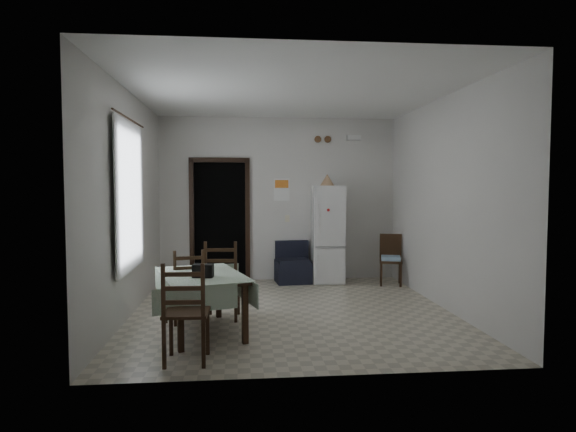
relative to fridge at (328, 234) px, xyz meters
The scene contains 25 objects.
ground 2.27m from the fridge, 113.37° to the right, with size 4.50×4.50×0.00m, color #B5AC93.
ceiling 2.94m from the fridge, 113.37° to the right, with size 4.20×4.50×0.02m, color white, non-canonical shape.
wall_back 1.08m from the fridge, 159.00° to the left, with size 4.20×0.02×2.90m, color silver, non-canonical shape.
wall_front 4.31m from the fridge, 101.28° to the right, with size 4.20×0.02×2.90m, color silver, non-canonical shape.
wall_left 3.56m from the fridge, 146.66° to the right, with size 0.02×4.50×2.90m, color silver, non-canonical shape.
wall_right 2.39m from the fridge, 56.73° to the right, with size 0.02×4.50×2.90m, color silver, non-canonical shape.
doorway 1.97m from the fridge, 164.48° to the left, with size 1.06×0.52×2.22m.
window_recess 3.73m from the fridge, 144.48° to the right, with size 0.10×1.20×1.60m, color silver.
curtain 3.65m from the fridge, 143.46° to the right, with size 0.02×1.45×1.85m, color beige.
curtain_rod 3.93m from the fridge, 143.36° to the right, with size 0.02×0.02×1.60m, color black.
calendar 1.14m from the fridge, 158.55° to the left, with size 0.28×0.02×0.40m, color white.
calendar_image 1.21m from the fridge, 158.93° to the left, with size 0.24×0.01×0.14m, color orange.
light_switch 0.79m from the fridge, 155.75° to the left, with size 0.08×0.02×0.12m, color beige.
vent_left 1.71m from the fridge, 113.69° to the left, with size 0.12×0.12×0.03m, color brown.
vent_right 1.70m from the fridge, 81.39° to the left, with size 0.12×0.12×0.03m, color brown.
emergency_light 1.80m from the fridge, 28.48° to the left, with size 0.25×0.07×0.09m, color white.
fridge is the anchor object (origin of this frame).
tan_cone 0.95m from the fridge, 111.01° to the right, with size 0.24×0.24×0.20m, color tan.
navy_seat 0.78m from the fridge, behind, with size 0.59×0.57×0.71m, color black, non-canonical shape.
corner_chair 1.16m from the fridge, 19.45° to the right, with size 0.37×0.37×0.86m, color black, non-canonical shape.
dining_table 3.44m from the fridge, 124.99° to the right, with size 0.86×1.31×0.68m, color #9BAF96, non-canonical shape.
black_bag 3.56m from the fridge, 122.54° to the right, with size 0.22×0.13×0.14m, color black.
dining_chair_far_left 3.19m from the fridge, 133.06° to the right, with size 0.39×0.39×0.91m, color black, non-canonical shape.
dining_chair_far_right 2.83m from the fridge, 128.23° to the right, with size 0.43×0.43×1.00m, color black, non-canonical shape.
dining_chair_near_head 4.23m from the fridge, 118.58° to the right, with size 0.42×0.42×0.97m, color black, non-canonical shape.
Camera 1 is at (-0.65, -6.34, 1.66)m, focal length 30.00 mm.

